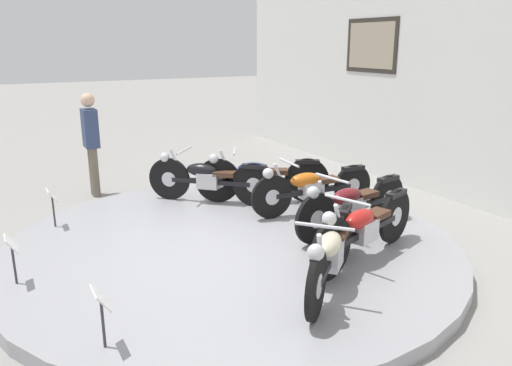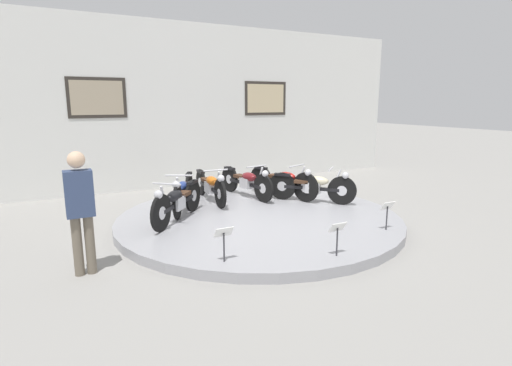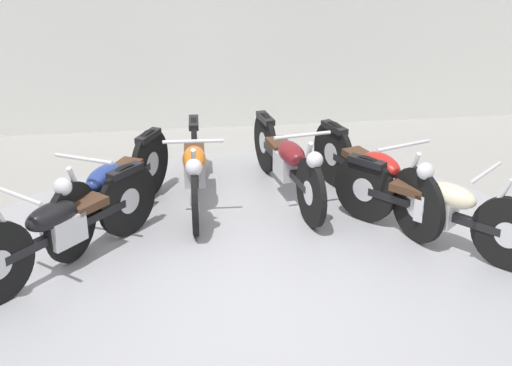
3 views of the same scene
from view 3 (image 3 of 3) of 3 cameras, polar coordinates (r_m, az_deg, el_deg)
The scene contains 8 objects.
ground_plane at distance 5.82m, azimuth 0.43°, elevation -8.85°, with size 60.00×60.00×0.00m, color gray.
display_platform at distance 5.77m, azimuth 0.43°, elevation -8.17°, with size 5.53×5.53×0.16m, color #99999E.
motorcycle_black at distance 5.88m, azimuth -15.19°, elevation -3.20°, with size 1.39×1.52×0.80m.
motorcycle_blue at distance 6.47m, azimuth -11.49°, elevation -0.19°, with size 0.99×1.82×0.81m.
motorcycle_orange at distance 6.84m, azimuth -4.94°, elevation 1.35°, with size 0.54×1.97×0.78m.
motorcycle_maroon at distance 6.93m, azimuth 2.56°, elevation 1.79°, with size 0.54×1.97×0.79m.
motorcycle_red at distance 6.71m, azimuth 9.48°, elevation 0.82°, with size 0.76×1.92×0.81m.
motorcycle_cream at distance 6.22m, azimuth 14.31°, elevation -1.67°, with size 1.36×1.51×0.79m.
Camera 3 is at (-0.66, -4.86, 3.13)m, focal length 50.00 mm.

